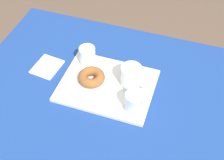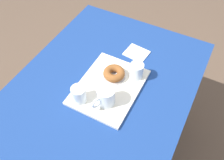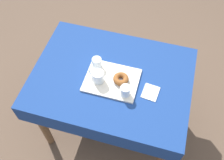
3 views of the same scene
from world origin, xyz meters
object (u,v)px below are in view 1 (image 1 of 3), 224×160
(water_glass_near, at_px, (88,56))
(water_glass_far, at_px, (134,103))
(dining_table, at_px, (108,109))
(sugar_donut_left, at_px, (92,77))
(serving_tray, at_px, (107,85))
(tea_mug_left, at_px, (131,77))
(paper_napkin, at_px, (47,67))
(donut_plate_left, at_px, (92,81))

(water_glass_near, bearing_deg, water_glass_far, 145.63)
(dining_table, relative_size, sugar_donut_left, 10.53)
(serving_tray, height_order, water_glass_far, water_glass_far)
(dining_table, relative_size, tea_mug_left, 9.38)
(dining_table, bearing_deg, water_glass_near, -43.64)
(sugar_donut_left, xyz_separation_m, paper_napkin, (0.23, -0.03, -0.04))
(tea_mug_left, xyz_separation_m, water_glass_far, (-0.05, 0.12, -0.01))
(donut_plate_left, bearing_deg, water_glass_near, -60.20)
(donut_plate_left, relative_size, paper_napkin, 0.93)
(water_glass_far, height_order, donut_plate_left, water_glass_far)
(water_glass_far, bearing_deg, sugar_donut_left, -21.29)
(paper_napkin, bearing_deg, water_glass_far, 165.92)
(serving_tray, relative_size, paper_napkin, 3.05)
(serving_tray, distance_m, sugar_donut_left, 0.08)
(water_glass_near, relative_size, water_glass_far, 1.00)
(dining_table, xyz_separation_m, water_glass_far, (-0.13, 0.05, 0.16))
(tea_mug_left, distance_m, water_glass_far, 0.13)
(paper_napkin, bearing_deg, donut_plate_left, 172.89)
(water_glass_far, height_order, paper_napkin, water_glass_far)
(sugar_donut_left, bearing_deg, serving_tray, -174.85)
(donut_plate_left, bearing_deg, water_glass_far, 158.71)
(dining_table, distance_m, tea_mug_left, 0.20)
(dining_table, xyz_separation_m, donut_plate_left, (0.08, -0.03, 0.13))
(donut_plate_left, xyz_separation_m, paper_napkin, (0.23, -0.03, -0.02))
(dining_table, bearing_deg, tea_mug_left, -139.27)
(tea_mug_left, distance_m, water_glass_near, 0.22)
(serving_tray, xyz_separation_m, donut_plate_left, (0.07, 0.01, 0.01))
(water_glass_far, relative_size, donut_plate_left, 0.72)
(serving_tray, distance_m, tea_mug_left, 0.11)
(tea_mug_left, distance_m, sugar_donut_left, 0.17)
(sugar_donut_left, bearing_deg, paper_napkin, -7.11)
(paper_napkin, bearing_deg, tea_mug_left, -178.39)
(tea_mug_left, bearing_deg, water_glass_far, 110.89)
(water_glass_near, height_order, water_glass_far, same)
(water_glass_near, relative_size, sugar_donut_left, 0.76)
(dining_table, relative_size, serving_tray, 3.05)
(water_glass_far, bearing_deg, paper_napkin, -14.08)
(paper_napkin, bearing_deg, dining_table, 169.12)
(dining_table, bearing_deg, serving_tray, -70.74)
(water_glass_near, xyz_separation_m, sugar_donut_left, (-0.06, 0.10, -0.01))
(serving_tray, relative_size, water_glass_far, 4.54)
(sugar_donut_left, distance_m, paper_napkin, 0.23)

